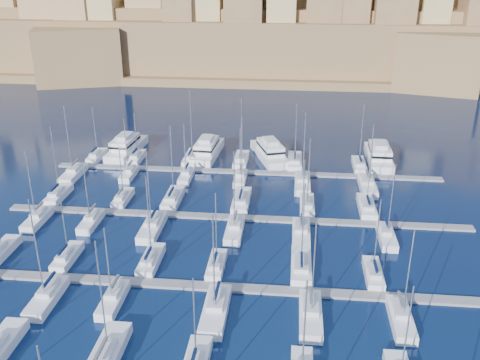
# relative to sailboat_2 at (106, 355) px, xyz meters

# --- Properties ---
(ground) EXTENTS (600.00, 600.00, 0.00)m
(ground) POSITION_rel_sailboat_2_xyz_m (10.76, 27.88, -0.77)
(ground) COLOR #020B32
(ground) RESTS_ON ground
(pontoon_mid_near) EXTENTS (84.00, 2.00, 0.40)m
(pontoon_mid_near) POSITION_rel_sailboat_2_xyz_m (10.76, 15.88, -0.57)
(pontoon_mid_near) COLOR slate
(pontoon_mid_near) RESTS_ON ground
(pontoon_mid_far) EXTENTS (84.00, 2.00, 0.40)m
(pontoon_mid_far) POSITION_rel_sailboat_2_xyz_m (10.76, 37.88, -0.57)
(pontoon_mid_far) COLOR slate
(pontoon_mid_far) RESTS_ON ground
(pontoon_far) EXTENTS (84.00, 2.00, 0.40)m
(pontoon_far) POSITION_rel_sailboat_2_xyz_m (10.76, 59.88, -0.57)
(pontoon_far) COLOR slate
(pontoon_far) RESTS_ON ground
(sailboat_2) EXTENTS (3.15, 10.49, 15.94)m
(sailboat_2) POSITION_rel_sailboat_2_xyz_m (0.00, 0.00, 0.00)
(sailboat_2) COLOR white
(sailboat_2) RESTS_ON ground
(sailboat_12) EXTENTS (2.69, 8.98, 14.53)m
(sailboat_12) POSITION_rel_sailboat_2_xyz_m (-24.58, 21.26, -0.02)
(sailboat_12) COLOR white
(sailboat_12) RESTS_ON ground
(sailboat_13) EXTENTS (2.43, 8.10, 11.46)m
(sailboat_13) POSITION_rel_sailboat_2_xyz_m (-13.39, 20.83, -0.06)
(sailboat_13) COLOR white
(sailboat_13) RESTS_ON ground
(sailboat_14) EXTENTS (2.63, 8.75, 14.72)m
(sailboat_14) POSITION_rel_sailboat_2_xyz_m (-0.16, 21.15, -0.02)
(sailboat_14) COLOR white
(sailboat_14) RESTS_ON ground
(sailboat_15) EXTENTS (2.39, 7.97, 12.74)m
(sailboat_15) POSITION_rel_sailboat_2_xyz_m (10.05, 20.76, -0.05)
(sailboat_15) COLOR white
(sailboat_15) RESTS_ON ground
(sailboat_16) EXTENTS (3.01, 10.04, 14.39)m
(sailboat_16) POSITION_rel_sailboat_2_xyz_m (22.81, 21.78, -0.02)
(sailboat_16) COLOR white
(sailboat_16) RESTS_ON ground
(sailboat_17) EXTENTS (2.45, 8.16, 12.81)m
(sailboat_17) POSITION_rel_sailboat_2_xyz_m (33.41, 20.85, -0.05)
(sailboat_17) COLOR white
(sailboat_17) RESTS_ON ground
(sailboat_19) EXTENTS (2.79, 9.29, 16.08)m
(sailboat_19) POSITION_rel_sailboat_2_xyz_m (-11.91, 10.35, -0.01)
(sailboat_19) COLOR white
(sailboat_19) RESTS_ON ground
(sailboat_20) EXTENTS (2.48, 8.26, 12.21)m
(sailboat_20) POSITION_rel_sailboat_2_xyz_m (-2.73, 10.86, -0.05)
(sailboat_20) COLOR white
(sailboat_20) RESTS_ON ground
(sailboat_21) EXTENTS (3.12, 10.40, 15.39)m
(sailboat_21) POSITION_rel_sailboat_2_xyz_m (11.53, 9.81, -0.01)
(sailboat_21) COLOR white
(sailboat_21) RESTS_ON ground
(sailboat_22) EXTENTS (2.94, 9.78, 14.93)m
(sailboat_22) POSITION_rel_sailboat_2_xyz_m (23.99, 10.11, -0.01)
(sailboat_22) COLOR white
(sailboat_22) RESTS_ON ground
(sailboat_23) EXTENTS (2.68, 8.94, 14.17)m
(sailboat_23) POSITION_rel_sailboat_2_xyz_m (35.61, 10.53, -0.03)
(sailboat_23) COLOR white
(sailboat_23) RESTS_ON ground
(sailboat_24) EXTENTS (2.62, 8.73, 14.76)m
(sailboat_24) POSITION_rel_sailboat_2_xyz_m (-24.37, 43.14, -0.02)
(sailboat_24) COLOR white
(sailboat_24) RESTS_ON ground
(sailboat_25) EXTENTS (2.40, 7.99, 11.36)m
(sailboat_25) POSITION_rel_sailboat_2_xyz_m (-11.33, 42.77, -0.06)
(sailboat_25) COLOR white
(sailboat_25) RESTS_ON ground
(sailboat_26) EXTENTS (2.93, 9.78, 15.46)m
(sailboat_26) POSITION_rel_sailboat_2_xyz_m (-1.66, 43.65, -0.01)
(sailboat_26) COLOR white
(sailboat_26) RESTS_ON ground
(sailboat_27) EXTENTS (3.09, 10.32, 17.37)m
(sailboat_27) POSITION_rel_sailboat_2_xyz_m (11.56, 43.91, 0.01)
(sailboat_27) COLOR white
(sailboat_27) RESTS_ON ground
(sailboat_28) EXTENTS (2.62, 8.74, 14.11)m
(sailboat_28) POSITION_rel_sailboat_2_xyz_m (23.99, 43.14, -0.03)
(sailboat_28) COLOR white
(sailboat_28) RESTS_ON ground
(sailboat_29) EXTENTS (2.91, 9.71, 13.66)m
(sailboat_29) POSITION_rel_sailboat_2_xyz_m (35.02, 43.62, -0.03)
(sailboat_29) COLOR white
(sailboat_29) RESTS_ON ground
(sailboat_30) EXTENTS (2.53, 8.43, 14.00)m
(sailboat_30) POSITION_rel_sailboat_2_xyz_m (-23.79, 32.78, -0.03)
(sailboat_30) COLOR white
(sailboat_30) RESTS_ON ground
(sailboat_31) EXTENTS (2.44, 8.13, 12.43)m
(sailboat_31) POSITION_rel_sailboat_2_xyz_m (-13.99, 32.92, -0.05)
(sailboat_31) COLOR white
(sailboat_31) RESTS_ON ground
(sailboat_32) EXTENTS (3.09, 10.29, 15.59)m
(sailboat_32) POSITION_rel_sailboat_2_xyz_m (-2.67, 31.86, -0.00)
(sailboat_32) COLOR white
(sailboat_32) RESTS_ON ground
(sailboat_33) EXTENTS (2.79, 9.31, 15.40)m
(sailboat_33) POSITION_rel_sailboat_2_xyz_m (11.55, 32.34, -0.01)
(sailboat_33) COLOR white
(sailboat_33) RESTS_ON ground
(sailboat_34) EXTENTS (2.95, 9.83, 14.54)m
(sailboat_34) POSITION_rel_sailboat_2_xyz_m (22.85, 32.09, -0.02)
(sailboat_34) COLOR white
(sailboat_34) RESTS_ON ground
(sailboat_35) EXTENTS (2.59, 8.64, 14.01)m
(sailboat_35) POSITION_rel_sailboat_2_xyz_m (37.03, 32.67, -0.03)
(sailboat_35) COLOR white
(sailboat_35) RESTS_ON ground
(sailboat_36) EXTENTS (2.48, 8.27, 12.56)m
(sailboat_36) POSITION_rel_sailboat_2_xyz_m (-24.47, 64.91, -0.05)
(sailboat_36) COLOR white
(sailboat_36) RESTS_ON ground
(sailboat_37) EXTENTS (2.50, 8.33, 11.44)m
(sailboat_37) POSITION_rel_sailboat_2_xyz_m (-14.91, 64.94, -0.06)
(sailboat_37) COLOR white
(sailboat_37) RESTS_ON ground
(sailboat_38) EXTENTS (3.05, 10.17, 16.64)m
(sailboat_38) POSITION_rel_sailboat_2_xyz_m (-2.16, 65.85, 0.00)
(sailboat_38) COLOR white
(sailboat_38) RESTS_ON ground
(sailboat_39) EXTENTS (2.96, 9.87, 15.09)m
(sailboat_39) POSITION_rel_sailboat_2_xyz_m (9.30, 65.70, -0.01)
(sailboat_39) COLOR white
(sailboat_39) RESTS_ON ground
(sailboat_40) EXTENTS (3.10, 10.35, 14.42)m
(sailboat_40) POSITION_rel_sailboat_2_xyz_m (21.51, 65.93, -0.01)
(sailboat_40) COLOR white
(sailboat_40) RESTS_ON ground
(sailboat_41) EXTENTS (2.67, 8.90, 14.79)m
(sailboat_41) POSITION_rel_sailboat_2_xyz_m (35.83, 65.22, -0.02)
(sailboat_41) COLOR white
(sailboat_41) RESTS_ON ground
(sailboat_42) EXTENTS (2.98, 9.93, 16.02)m
(sailboat_42) POSITION_rel_sailboat_2_xyz_m (-25.66, 54.03, -0.00)
(sailboat_42) COLOR white
(sailboat_42) RESTS_ON ground
(sailboat_43) EXTENTS (2.32, 7.75, 13.41)m
(sailboat_43) POSITION_rel_sailboat_2_xyz_m (-13.75, 55.11, -0.04)
(sailboat_43) COLOR white
(sailboat_43) RESTS_ON ground
(sailboat_44) EXTENTS (2.35, 7.82, 12.50)m
(sailboat_44) POSITION_rel_sailboat_2_xyz_m (-1.31, 55.07, -0.05)
(sailboat_44) COLOR white
(sailboat_44) RESTS_ON ground
(sailboat_45) EXTENTS (2.36, 7.85, 12.17)m
(sailboat_45) POSITION_rel_sailboat_2_xyz_m (10.23, 55.06, -0.05)
(sailboat_45) COLOR white
(sailboat_45) RESTS_ON ground
(sailboat_46) EXTENTS (3.13, 10.42, 16.10)m
(sailboat_46) POSITION_rel_sailboat_2_xyz_m (23.18, 53.80, 0.00)
(sailboat_46) COLOR white
(sailboat_46) RESTS_ON ground
(sailboat_47) EXTENTS (3.14, 10.48, 14.10)m
(sailboat_47) POSITION_rel_sailboat_2_xyz_m (36.30, 53.77, -0.01)
(sailboat_47) COLOR white
(sailboat_47) RESTS_ON ground
(motor_yacht_a) EXTENTS (6.22, 17.04, 5.25)m
(motor_yacht_a) POSITION_rel_sailboat_2_xyz_m (-18.69, 69.41, 0.95)
(motor_yacht_a) COLOR white
(motor_yacht_a) RESTS_ON ground
(motor_yacht_b) EXTENTS (5.96, 16.70, 5.25)m
(motor_yacht_b) POSITION_rel_sailboat_2_xyz_m (0.92, 69.27, 0.95)
(motor_yacht_b) COLOR white
(motor_yacht_b) RESTS_ON ground
(motor_yacht_c) EXTENTS (10.07, 17.18, 5.25)m
(motor_yacht_c) POSITION_rel_sailboat_2_xyz_m (15.66, 69.31, 0.95)
(motor_yacht_c) COLOR white
(motor_yacht_c) RESTS_ON ground
(motor_yacht_d) EXTENTS (5.33, 16.93, 5.25)m
(motor_yacht_d) POSITION_rel_sailboat_2_xyz_m (40.68, 69.47, 0.95)
(motor_yacht_d) COLOR white
(motor_yacht_d) RESTS_ON ground
(fortified_city) EXTENTS (460.00, 108.95, 59.52)m
(fortified_city) POSITION_rel_sailboat_2_xyz_m (10.58, 183.14, 13.97)
(fortified_city) COLOR brown
(fortified_city) RESTS_ON ground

